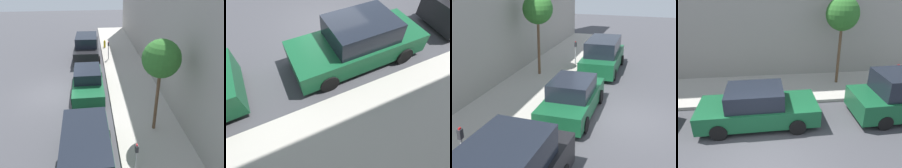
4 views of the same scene
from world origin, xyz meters
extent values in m
plane|color=#424247|center=(0.00, 0.00, 0.00)|extent=(60.00, 60.00, 0.00)
cube|color=#B2ADA3|center=(5.10, 0.00, 0.07)|extent=(3.20, 32.00, 0.15)
cube|color=#14512D|center=(2.23, 0.14, 0.56)|extent=(1.86, 4.52, 0.68)
cube|color=black|center=(2.23, 0.24, 1.22)|extent=(1.61, 2.12, 0.64)
cylinder|color=black|center=(1.38, 1.54, 0.31)|extent=(0.22, 0.61, 0.61)
cylinder|color=black|center=(3.08, 1.54, 0.31)|extent=(0.22, 0.61, 0.61)
cylinder|color=black|center=(1.38, -1.25, 0.31)|extent=(0.22, 0.61, 0.61)
cylinder|color=black|center=(3.08, -1.25, 0.31)|extent=(0.22, 0.61, 0.61)
cylinder|color=black|center=(1.24, 4.62, 0.32)|extent=(0.22, 0.64, 0.64)
camera|label=1|loc=(2.52, -11.96, 6.97)|focal=35.00mm
camera|label=2|loc=(6.10, -2.35, 4.53)|focal=28.00mm
camera|label=3|loc=(-0.97, 11.44, 5.61)|focal=50.00mm
camera|label=4|loc=(-5.05, -0.25, 5.11)|focal=35.00mm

